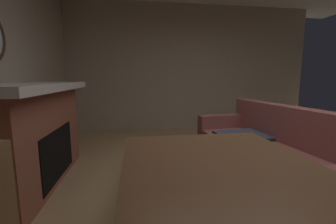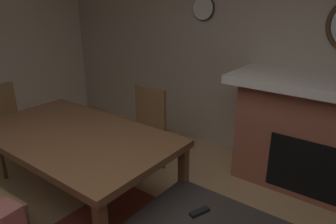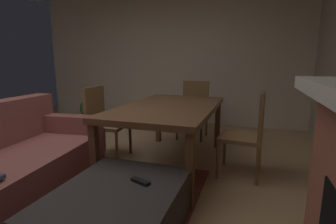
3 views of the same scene
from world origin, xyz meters
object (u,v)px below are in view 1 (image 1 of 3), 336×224
object	(u,v)px
tv_remote	(166,166)
fireplace	(29,135)
couch	(274,156)
dining_table	(246,206)
ottoman_coffee_table	(175,177)
small_dog	(154,154)

from	to	relation	value
tv_remote	fireplace	bearing A→B (deg)	-91.58
couch	dining_table	xyz separation A→B (m)	(1.45, -1.11, 0.36)
ottoman_coffee_table	small_dog	bearing A→B (deg)	-169.94
tv_remote	dining_table	xyz separation A→B (m)	(1.20, 0.17, 0.30)
fireplace	tv_remote	xyz separation A→B (m)	(0.57, 1.44, -0.20)
dining_table	small_dog	xyz separation A→B (m)	(-2.17, -0.20, -0.52)
dining_table	couch	bearing A→B (deg)	142.54
fireplace	dining_table	distance (m)	2.39
fireplace	dining_table	xyz separation A→B (m)	(1.77, 1.61, 0.10)
ottoman_coffee_table	tv_remote	size ratio (longest dim) A/B	6.54
small_dog	dining_table	bearing A→B (deg)	5.39
tv_remote	small_dog	xyz separation A→B (m)	(-0.98, -0.03, -0.22)
couch	tv_remote	size ratio (longest dim) A/B	14.80
couch	small_dog	xyz separation A→B (m)	(-0.72, -1.32, -0.16)
couch	fireplace	bearing A→B (deg)	-96.53
fireplace	couch	bearing A→B (deg)	83.47
fireplace	ottoman_coffee_table	world-z (taller)	fireplace
fireplace	ottoman_coffee_table	size ratio (longest dim) A/B	1.88
tv_remote	couch	bearing A→B (deg)	121.35
ottoman_coffee_table	couch	bearing A→B (deg)	95.26
tv_remote	ottoman_coffee_table	bearing A→B (deg)	162.87
small_dog	tv_remote	bearing A→B (deg)	1.95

